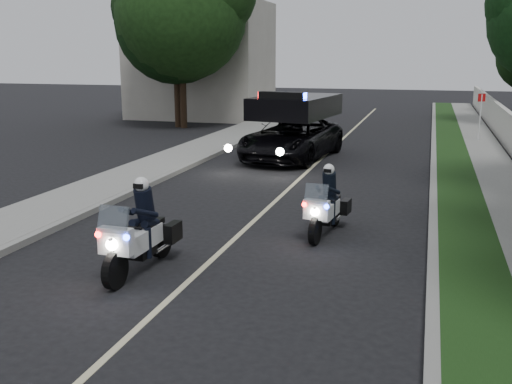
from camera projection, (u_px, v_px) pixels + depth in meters
ground at (188, 282)px, 10.27m from camera, size 120.00×120.00×0.00m
curb_right at (433, 178)px, 18.46m from camera, size 0.20×60.00×0.15m
grass_verge at (457, 180)px, 18.26m from camera, size 1.20×60.00×0.16m
sidewalk_right at (502, 182)px, 17.90m from camera, size 1.40×60.00×0.16m
curb_left at (191, 165)px, 20.72m from camera, size 0.20×60.00×0.15m
sidewalk_left at (163, 163)px, 21.02m from camera, size 2.00×60.00×0.16m
building_far at (201, 61)px, 36.50m from camera, size 8.00×6.00×7.00m
lane_marking at (305, 173)px, 19.60m from camera, size 0.12×50.00×0.01m
police_moto_left at (141, 271)px, 10.79m from camera, size 0.78×2.07×1.75m
police_moto_right at (325, 234)px, 13.00m from camera, size 0.85×1.90×1.56m
police_suv at (292, 159)px, 22.42m from camera, size 3.34×5.98×2.76m
bicycle at (285, 133)px, 29.57m from camera, size 0.65×1.85×0.97m
cyclist at (285, 133)px, 29.57m from camera, size 0.69×0.46×1.91m
sign_post at (478, 143)px, 26.29m from camera, size 0.47×0.47×2.27m
tree_left_near at (184, 128)px, 31.80m from camera, size 8.41×8.41×11.42m
tree_left_far at (179, 127)px, 32.14m from camera, size 8.22×8.22×10.62m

